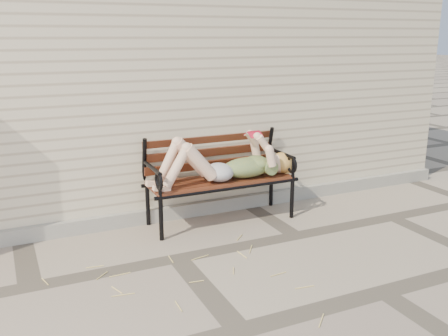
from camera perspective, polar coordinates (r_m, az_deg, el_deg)
name	(u,v)px	position (r m, az deg, el deg)	size (l,w,h in m)	color
ground	(178,258)	(4.58, -5.27, -10.24)	(80.00, 80.00, 0.00)	gray
house_wall	(100,69)	(7.07, -13.95, 10.92)	(8.00, 4.00, 3.00)	beige
foundation_strip	(147,216)	(5.41, -8.77, -5.46)	(8.00, 0.10, 0.15)	gray
garden_bench	(217,164)	(5.33, -0.79, 0.48)	(1.69, 0.67, 1.10)	black
reading_woman	(224,163)	(5.20, -0.05, 0.56)	(1.60, 0.36, 0.50)	#0B464E
straw_scatter	(138,309)	(3.85, -9.75, -15.58)	(2.71, 1.78, 0.01)	#D9BE6A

